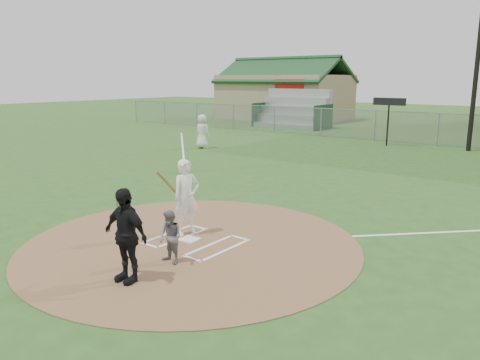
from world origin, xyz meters
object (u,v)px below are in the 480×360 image
Objects in this scene: ondeck_player at (202,131)px; catcher at (170,237)px; home_plate at (189,239)px; umpire at (125,235)px; batter_at_plate at (186,197)px.

catcher is at bearing 124.67° from ondeck_player.
home_plate is 2.81m from umpire.
ondeck_player reaches higher than home_plate.
umpire is at bearing -86.50° from catcher.
umpire reaches higher than home_plate.
umpire reaches higher than catcher.
umpire is 0.98× the size of ondeck_player.
ondeck_player reaches higher than umpire.
catcher is at bearing -61.64° from home_plate.
home_plate is 1.66m from catcher.
catcher is at bearing -56.68° from batter_at_plate.
batter_at_plate reaches higher than ondeck_player.
umpire is 0.97× the size of batter_at_plate.
umpire is 18.74m from ondeck_player.
batter_at_plate is (-1.11, 1.68, 0.40)m from catcher.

